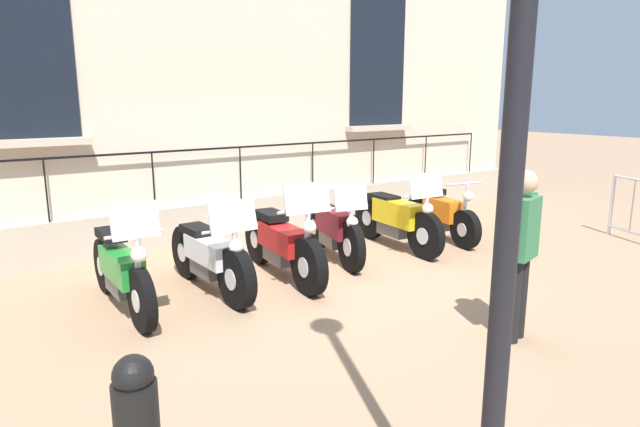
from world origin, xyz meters
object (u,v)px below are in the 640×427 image
Objects in this scene: motorcycle_yellow at (397,219)px; motorcycle_orange at (441,215)px; motorcycle_red at (283,245)px; motorcycle_green at (122,273)px; motorcycle_white at (210,258)px; pedestrian_standing at (521,246)px; motorcycle_maroon at (334,230)px.

motorcycle_orange is (0.03, 0.99, -0.06)m from motorcycle_yellow.
motorcycle_yellow is at bearing 94.34° from motorcycle_red.
motorcycle_white is at bearing 88.82° from motorcycle_green.
motorcycle_white is 0.93× the size of motorcycle_red.
pedestrian_standing is (2.90, 0.85, 0.50)m from motorcycle_red.
motorcycle_white is at bearing -148.17° from pedestrian_standing.
motorcycle_green is 1.24× the size of pedestrian_standing.
motorcycle_red is 1.16× the size of motorcycle_orange.
motorcycle_white is at bearing -84.34° from motorcycle_maroon.
pedestrian_standing is (2.99, 2.88, 0.51)m from motorcycle_green.
motorcycle_white is at bearing -88.97° from motorcycle_orange.
pedestrian_standing is at bearing -37.54° from motorcycle_orange.
motorcycle_white is 1.05× the size of motorcycle_maroon.
motorcycle_red is 2.21m from motorcycle_yellow.
motorcycle_red is 3.20m from motorcycle_orange.
motorcycle_orange is at bearing 142.46° from pedestrian_standing.
motorcycle_green is at bearing -86.65° from motorcycle_maroon.
motorcycle_red is at bearing -85.66° from motorcycle_yellow.
pedestrian_standing is (2.97, 1.84, 0.52)m from motorcycle_white.
motorcycle_orange is 1.13× the size of pedestrian_standing.
pedestrian_standing is at bearing 16.41° from motorcycle_red.
motorcycle_red reaches higher than motorcycle_yellow.
motorcycle_white is 2.04m from motorcycle_maroon.
motorcycle_orange is 3.87m from pedestrian_standing.
motorcycle_green is 1.02× the size of motorcycle_white.
motorcycle_green is 1.10× the size of motorcycle_orange.
motorcycle_green is 1.07× the size of motorcycle_maroon.
motorcycle_green is 0.95× the size of motorcycle_red.
motorcycle_red reaches higher than motorcycle_maroon.
motorcycle_orange is (-0.08, 4.18, -0.02)m from motorcycle_white.
motorcycle_red reaches higher than motorcycle_orange.
motorcycle_green is 0.98× the size of motorcycle_yellow.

